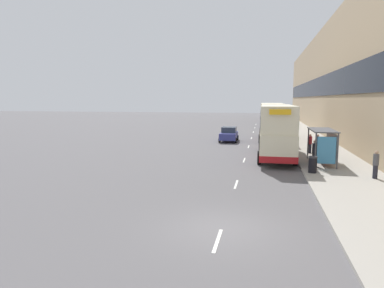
{
  "coord_description": "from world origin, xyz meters",
  "views": [
    {
      "loc": [
        1.43,
        -12.15,
        4.78
      ],
      "look_at": [
        -4.73,
        17.21,
        0.85
      ],
      "focal_mm": 32.0,
      "sensor_mm": 36.0,
      "label": 1
    }
  ],
  "objects_px": {
    "bus_shelter": "(325,140)",
    "pedestrian_2": "(310,143)",
    "car_0": "(229,134)",
    "litter_bin": "(313,164)",
    "car_1": "(267,119)",
    "pedestrian_at_shelter": "(317,145)",
    "car_3": "(269,117)",
    "pedestrian_1": "(376,164)",
    "double_decker_bus_near": "(276,130)",
    "pedestrian_3": "(315,153)",
    "car_2": "(269,122)",
    "double_decker_bus_ahead": "(272,120)"
  },
  "relations": [
    {
      "from": "bus_shelter",
      "to": "pedestrian_2",
      "type": "height_order",
      "value": "bus_shelter"
    },
    {
      "from": "car_0",
      "to": "litter_bin",
      "type": "xyz_separation_m",
      "value": [
        6.96,
        -16.35,
        -0.16
      ]
    },
    {
      "from": "car_1",
      "to": "pedestrian_at_shelter",
      "type": "height_order",
      "value": "pedestrian_at_shelter"
    },
    {
      "from": "car_3",
      "to": "litter_bin",
      "type": "xyz_separation_m",
      "value": [
        1.89,
        -56.6,
        -0.19
      ]
    },
    {
      "from": "pedestrian_1",
      "to": "litter_bin",
      "type": "bearing_deg",
      "value": 164.96
    },
    {
      "from": "car_0",
      "to": "pedestrian_1",
      "type": "distance_m",
      "value": 20.13
    },
    {
      "from": "double_decker_bus_near",
      "to": "pedestrian_1",
      "type": "distance_m",
      "value": 9.22
    },
    {
      "from": "double_decker_bus_near",
      "to": "car_1",
      "type": "distance_m",
      "value": 41.12
    },
    {
      "from": "pedestrian_3",
      "to": "bus_shelter",
      "type": "bearing_deg",
      "value": 47.08
    },
    {
      "from": "car_3",
      "to": "pedestrian_1",
      "type": "distance_m",
      "value": 57.76
    },
    {
      "from": "car_2",
      "to": "double_decker_bus_near",
      "type": "bearing_deg",
      "value": -89.85
    },
    {
      "from": "car_2",
      "to": "pedestrian_3",
      "type": "distance_m",
      "value": 35.7
    },
    {
      "from": "car_1",
      "to": "car_2",
      "type": "height_order",
      "value": "car_1"
    },
    {
      "from": "bus_shelter",
      "to": "pedestrian_at_shelter",
      "type": "relative_size",
      "value": 2.36
    },
    {
      "from": "double_decker_bus_ahead",
      "to": "car_0",
      "type": "height_order",
      "value": "double_decker_bus_ahead"
    },
    {
      "from": "car_0",
      "to": "pedestrian_2",
      "type": "relative_size",
      "value": 2.41
    },
    {
      "from": "bus_shelter",
      "to": "pedestrian_3",
      "type": "relative_size",
      "value": 2.28
    },
    {
      "from": "car_3",
      "to": "pedestrian_at_shelter",
      "type": "bearing_deg",
      "value": -86.34
    },
    {
      "from": "double_decker_bus_near",
      "to": "car_1",
      "type": "height_order",
      "value": "double_decker_bus_near"
    },
    {
      "from": "pedestrian_3",
      "to": "litter_bin",
      "type": "height_order",
      "value": "pedestrian_3"
    },
    {
      "from": "bus_shelter",
      "to": "pedestrian_1",
      "type": "height_order",
      "value": "bus_shelter"
    },
    {
      "from": "double_decker_bus_near",
      "to": "double_decker_bus_ahead",
      "type": "distance_m",
      "value": 12.73
    },
    {
      "from": "double_decker_bus_near",
      "to": "pedestrian_2",
      "type": "height_order",
      "value": "double_decker_bus_near"
    },
    {
      "from": "car_3",
      "to": "bus_shelter",
      "type": "bearing_deg",
      "value": -86.67
    },
    {
      "from": "bus_shelter",
      "to": "double_decker_bus_near",
      "type": "bearing_deg",
      "value": 135.47
    },
    {
      "from": "bus_shelter",
      "to": "pedestrian_1",
      "type": "distance_m",
      "value": 4.69
    },
    {
      "from": "bus_shelter",
      "to": "double_decker_bus_ahead",
      "type": "relative_size",
      "value": 0.37
    },
    {
      "from": "double_decker_bus_ahead",
      "to": "pedestrian_2",
      "type": "relative_size",
      "value": 6.81
    },
    {
      "from": "double_decker_bus_near",
      "to": "pedestrian_1",
      "type": "xyz_separation_m",
      "value": [
        5.48,
        -7.3,
        -1.29
      ]
    },
    {
      "from": "car_3",
      "to": "pedestrian_at_shelter",
      "type": "height_order",
      "value": "pedestrian_at_shelter"
    },
    {
      "from": "pedestrian_1",
      "to": "bus_shelter",
      "type": "bearing_deg",
      "value": 118.24
    },
    {
      "from": "car_3",
      "to": "litter_bin",
      "type": "height_order",
      "value": "car_3"
    },
    {
      "from": "double_decker_bus_near",
      "to": "double_decker_bus_ahead",
      "type": "bearing_deg",
      "value": 90.49
    },
    {
      "from": "car_0",
      "to": "pedestrian_at_shelter",
      "type": "distance_m",
      "value": 12.37
    },
    {
      "from": "car_1",
      "to": "pedestrian_3",
      "type": "height_order",
      "value": "pedestrian_3"
    },
    {
      "from": "pedestrian_1",
      "to": "pedestrian_3",
      "type": "relative_size",
      "value": 0.9
    },
    {
      "from": "pedestrian_3",
      "to": "litter_bin",
      "type": "xyz_separation_m",
      "value": [
        -0.41,
        -2.27,
        -0.41
      ]
    },
    {
      "from": "car_0",
      "to": "litter_bin",
      "type": "relative_size",
      "value": 3.85
    },
    {
      "from": "car_0",
      "to": "car_1",
      "type": "bearing_deg",
      "value": -98.19
    },
    {
      "from": "car_2",
      "to": "pedestrian_at_shelter",
      "type": "xyz_separation_m",
      "value": [
        3.44,
        -30.77,
        0.19
      ]
    },
    {
      "from": "double_decker_bus_ahead",
      "to": "litter_bin",
      "type": "bearing_deg",
      "value": -83.48
    },
    {
      "from": "car_2",
      "to": "pedestrian_2",
      "type": "xyz_separation_m",
      "value": [
        3.02,
        -29.57,
        0.14
      ]
    },
    {
      "from": "double_decker_bus_ahead",
      "to": "car_0",
      "type": "distance_m",
      "value": 5.71
    },
    {
      "from": "bus_shelter",
      "to": "double_decker_bus_ahead",
      "type": "xyz_separation_m",
      "value": [
        -3.41,
        15.98,
        0.41
      ]
    },
    {
      "from": "pedestrian_3",
      "to": "litter_bin",
      "type": "distance_m",
      "value": 2.34
    },
    {
      "from": "bus_shelter",
      "to": "pedestrian_3",
      "type": "bearing_deg",
      "value": -132.92
    },
    {
      "from": "pedestrian_at_shelter",
      "to": "car_3",
      "type": "bearing_deg",
      "value": 93.66
    },
    {
      "from": "bus_shelter",
      "to": "car_2",
      "type": "height_order",
      "value": "bus_shelter"
    },
    {
      "from": "pedestrian_at_shelter",
      "to": "pedestrian_2",
      "type": "relative_size",
      "value": 1.06
    },
    {
      "from": "car_0",
      "to": "car_3",
      "type": "relative_size",
      "value": 1.03
    }
  ]
}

